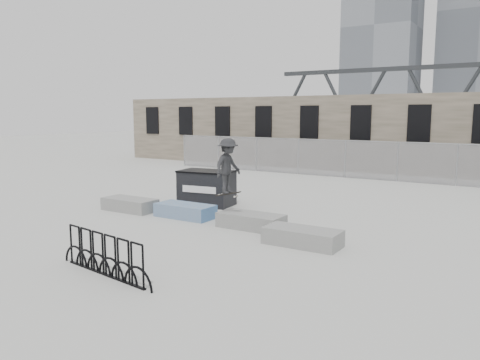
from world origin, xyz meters
name	(u,v)px	position (x,y,z in m)	size (l,w,h in m)	color
ground	(208,223)	(0.00, 0.00, 0.00)	(120.00, 120.00, 0.00)	#AFAFAA
stone_wall	(367,133)	(0.00, 16.24, 2.26)	(36.00, 2.58, 4.50)	#695E4D
chainlink_fence	(345,158)	(0.00, 12.50, 1.04)	(22.06, 0.06, 2.02)	gray
planter_far_left	(130,204)	(-3.47, 0.07, 0.24)	(2.00, 0.90, 0.44)	gray
planter_center_left	(185,210)	(-1.13, 0.26, 0.24)	(2.00, 0.90, 0.44)	#396CAD
planter_center_right	(251,220)	(1.48, 0.16, 0.24)	(2.00, 0.90, 0.44)	gray
planter_offset	(302,236)	(3.56, -0.72, 0.24)	(2.00, 0.90, 0.44)	gray
dumpster	(207,188)	(-1.76, 2.36, 0.66)	(2.15, 1.50, 1.31)	black
bike_rack	(104,255)	(0.96, -5.06, 0.44)	(3.12, 0.48, 0.90)	black
skateboarder	(228,166)	(0.79, -0.05, 1.86)	(0.81, 1.10, 1.77)	#262729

